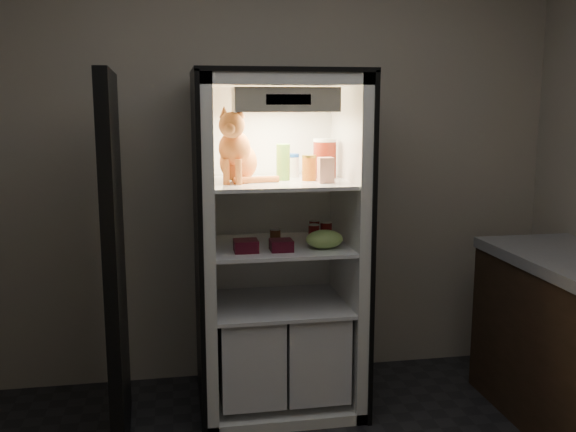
# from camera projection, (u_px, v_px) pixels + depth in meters

# --- Properties ---
(room_shell) EXTENTS (3.60, 3.60, 3.60)m
(room_shell) POSITION_uv_depth(u_px,v_px,m) (344.00, 129.00, 2.11)
(room_shell) COLOR white
(room_shell) RESTS_ON floor
(refrigerator) EXTENTS (0.90, 0.72, 1.88)m
(refrigerator) POSITION_uv_depth(u_px,v_px,m) (277.00, 268.00, 3.60)
(refrigerator) COLOR white
(refrigerator) RESTS_ON floor
(fridge_door) EXTENTS (0.09, 0.87, 1.85)m
(fridge_door) POSITION_uv_depth(u_px,v_px,m) (115.00, 269.00, 3.10)
(fridge_door) COLOR black
(fridge_door) RESTS_ON floor
(tabby_cat) EXTENTS (0.34, 0.40, 0.40)m
(tabby_cat) POSITION_uv_depth(u_px,v_px,m) (237.00, 154.00, 3.37)
(tabby_cat) COLOR #CB521A
(tabby_cat) RESTS_ON refrigerator
(parmesan_shaker) EXTENTS (0.08, 0.08, 0.20)m
(parmesan_shaker) POSITION_uv_depth(u_px,v_px,m) (283.00, 162.00, 3.46)
(parmesan_shaker) COLOR #258B2A
(parmesan_shaker) RESTS_ON refrigerator
(mayo_tub) EXTENTS (0.09, 0.09, 0.13)m
(mayo_tub) POSITION_uv_depth(u_px,v_px,m) (291.00, 165.00, 3.63)
(mayo_tub) COLOR white
(mayo_tub) RESTS_ON refrigerator
(salsa_jar) EXTENTS (0.08, 0.08, 0.14)m
(salsa_jar) POSITION_uv_depth(u_px,v_px,m) (309.00, 168.00, 3.45)
(salsa_jar) COLOR maroon
(salsa_jar) RESTS_ON refrigerator
(pepper_jar) EXTENTS (0.13, 0.13, 0.22)m
(pepper_jar) POSITION_uv_depth(u_px,v_px,m) (325.00, 158.00, 3.56)
(pepper_jar) COLOR maroon
(pepper_jar) RESTS_ON refrigerator
(cream_carton) EXTENTS (0.08, 0.08, 0.13)m
(cream_carton) POSITION_uv_depth(u_px,v_px,m) (326.00, 170.00, 3.36)
(cream_carton) COLOR silver
(cream_carton) RESTS_ON refrigerator
(soda_can_a) EXTENTS (0.06, 0.06, 0.11)m
(soda_can_a) POSITION_uv_depth(u_px,v_px,m) (314.00, 230.00, 3.63)
(soda_can_a) COLOR black
(soda_can_a) RESTS_ON refrigerator
(soda_can_b) EXTENTS (0.07, 0.07, 0.12)m
(soda_can_b) POSITION_uv_depth(u_px,v_px,m) (326.00, 233.00, 3.52)
(soda_can_b) COLOR black
(soda_can_b) RESTS_ON refrigerator
(soda_can_c) EXTENTS (0.06, 0.06, 0.11)m
(soda_can_c) POSITION_uv_depth(u_px,v_px,m) (314.00, 234.00, 3.50)
(soda_can_c) COLOR black
(soda_can_c) RESTS_ON refrigerator
(condiment_jar) EXTENTS (0.06, 0.06, 0.08)m
(condiment_jar) POSITION_uv_depth(u_px,v_px,m) (275.00, 235.00, 3.54)
(condiment_jar) COLOR #542F18
(condiment_jar) RESTS_ON refrigerator
(grape_bag) EXTENTS (0.20, 0.15, 0.10)m
(grape_bag) POSITION_uv_depth(u_px,v_px,m) (324.00, 239.00, 3.40)
(grape_bag) COLOR #7EA94F
(grape_bag) RESTS_ON refrigerator
(berry_box_left) EXTENTS (0.12, 0.12, 0.06)m
(berry_box_left) POSITION_uv_depth(u_px,v_px,m) (246.00, 246.00, 3.33)
(berry_box_left) COLOR #510D1A
(berry_box_left) RESTS_ON refrigerator
(berry_box_right) EXTENTS (0.12, 0.12, 0.06)m
(berry_box_right) POSITION_uv_depth(u_px,v_px,m) (281.00, 245.00, 3.35)
(berry_box_right) COLOR #510D1A
(berry_box_right) RESTS_ON refrigerator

